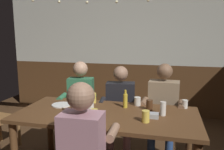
% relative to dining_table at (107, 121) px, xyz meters
% --- Properties ---
extents(back_wall_upper, '(5.54, 0.12, 1.36)m').
position_rel_dining_table_xyz_m(back_wall_upper, '(0.00, 2.32, 1.04)').
color(back_wall_upper, beige).
extents(back_wall_wainscot, '(5.54, 0.12, 1.03)m').
position_rel_dining_table_xyz_m(back_wall_wainscot, '(0.00, 2.32, -0.15)').
color(back_wall_wainscot, brown).
rests_on(back_wall_wainscot, ground_plane).
extents(dining_table, '(2.04, 0.95, 0.76)m').
position_rel_dining_table_xyz_m(dining_table, '(0.00, 0.00, 0.00)').
color(dining_table, brown).
rests_on(dining_table, ground_plane).
extents(person_0, '(0.55, 0.55, 1.24)m').
position_rel_dining_table_xyz_m(person_0, '(-0.60, 0.70, 0.02)').
color(person_0, '#33724C').
rests_on(person_0, ground_plane).
extents(person_1, '(0.58, 0.57, 1.19)m').
position_rel_dining_table_xyz_m(person_1, '(0.01, 0.69, -0.01)').
color(person_1, black).
rests_on(person_1, ground_plane).
extents(person_2, '(0.56, 0.54, 1.25)m').
position_rel_dining_table_xyz_m(person_2, '(0.61, 0.71, 0.02)').
color(person_2, '#997F60').
rests_on(person_2, ground_plane).
extents(person_3, '(0.49, 0.53, 1.27)m').
position_rel_dining_table_xyz_m(person_3, '(-0.00, -0.70, 0.03)').
color(person_3, '#B78493').
rests_on(person_3, ground_plane).
extents(condiment_caddy, '(0.14, 0.10, 0.05)m').
position_rel_dining_table_xyz_m(condiment_caddy, '(0.51, -0.03, 0.12)').
color(condiment_caddy, '#B2B7BC').
rests_on(condiment_caddy, dining_table).
extents(plate_0, '(0.24, 0.24, 0.01)m').
position_rel_dining_table_xyz_m(plate_0, '(-0.62, 0.14, 0.10)').
color(plate_0, white).
rests_on(plate_0, dining_table).
extents(bottle_0, '(0.06, 0.06, 0.28)m').
position_rel_dining_table_xyz_m(bottle_0, '(-0.33, -0.16, 0.21)').
color(bottle_0, gold).
rests_on(bottle_0, dining_table).
extents(bottle_1, '(0.05, 0.05, 0.22)m').
position_rel_dining_table_xyz_m(bottle_1, '(0.17, 0.24, 0.18)').
color(bottle_1, gold).
rests_on(bottle_1, dining_table).
extents(pint_glass_0, '(0.08, 0.08, 0.11)m').
position_rel_dining_table_xyz_m(pint_glass_0, '(-0.08, -0.22, 0.15)').
color(pint_glass_0, '#E5C64C').
rests_on(pint_glass_0, dining_table).
extents(pint_glass_1, '(0.08, 0.08, 0.15)m').
position_rel_dining_table_xyz_m(pint_glass_1, '(-0.17, -0.07, 0.17)').
color(pint_glass_1, white).
rests_on(pint_glass_1, dining_table).
extents(pint_glass_2, '(0.07, 0.07, 0.15)m').
position_rel_dining_table_xyz_m(pint_glass_2, '(0.62, 0.07, 0.17)').
color(pint_glass_2, white).
rests_on(pint_glass_2, dining_table).
extents(pint_glass_3, '(0.07, 0.07, 0.10)m').
position_rel_dining_table_xyz_m(pint_glass_3, '(0.87, 0.39, 0.14)').
color(pint_glass_3, white).
rests_on(pint_glass_3, dining_table).
extents(pint_glass_4, '(0.08, 0.08, 0.12)m').
position_rel_dining_table_xyz_m(pint_glass_4, '(0.46, 0.22, 0.16)').
color(pint_glass_4, '#4C2D19').
rests_on(pint_glass_4, dining_table).
extents(pint_glass_5, '(0.08, 0.08, 0.12)m').
position_rel_dining_table_xyz_m(pint_glass_5, '(0.46, -0.17, 0.15)').
color(pint_glass_5, '#E5C64C').
rests_on(pint_glass_5, dining_table).
extents(pint_glass_6, '(0.07, 0.07, 0.13)m').
position_rel_dining_table_xyz_m(pint_glass_6, '(-0.27, 0.34, 0.16)').
color(pint_glass_6, '#E5C64C').
rests_on(pint_glass_6, dining_table).
extents(pint_glass_7, '(0.08, 0.08, 0.11)m').
position_rel_dining_table_xyz_m(pint_glass_7, '(0.30, 0.36, 0.15)').
color(pint_glass_7, white).
rests_on(pint_glass_7, dining_table).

